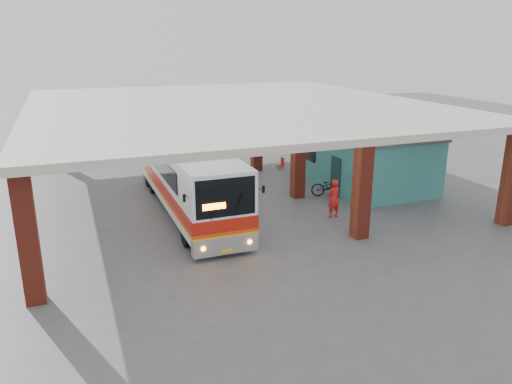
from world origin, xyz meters
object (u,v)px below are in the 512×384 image
object	(u,v)px
red_chair	(281,164)
pedestrian	(334,198)
coach_bus	(187,175)
motorcycle	(331,187)

from	to	relation	value
red_chair	pedestrian	bearing A→B (deg)	-106.79
red_chair	coach_bus	bearing A→B (deg)	-150.32
coach_bus	pedestrian	bearing A→B (deg)	-28.85
coach_bus	motorcycle	bearing A→B (deg)	-3.71
coach_bus	motorcycle	world-z (taller)	coach_bus
motorcycle	red_chair	distance (m)	6.29
coach_bus	pedestrian	distance (m)	7.00
pedestrian	red_chair	distance (m)	9.27
coach_bus	pedestrian	size ratio (longest dim) A/B	6.73
coach_bus	motorcycle	size ratio (longest dim) A/B	5.90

